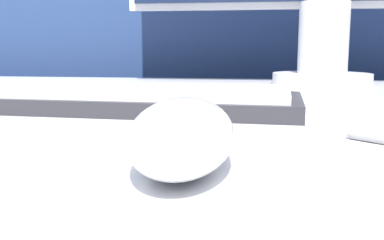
% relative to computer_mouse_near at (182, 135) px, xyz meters
% --- Properties ---
extents(partition_panel, '(5.00, 0.03, 1.21)m').
position_rel_computer_mouse_near_xyz_m(partition_panel, '(-0.05, 0.85, -0.16)').
color(partition_panel, navy).
rests_on(partition_panel, ground_plane).
extents(computer_mouse_near, '(0.06, 0.13, 0.04)m').
position_rel_computer_mouse_near_xyz_m(computer_mouse_near, '(0.00, 0.00, 0.00)').
color(computer_mouse_near, white).
rests_on(computer_mouse_near, desk).
extents(keyboard, '(0.41, 0.16, 0.02)m').
position_rel_computer_mouse_near_xyz_m(keyboard, '(-0.11, 0.23, -0.01)').
color(keyboard, '#28282D').
rests_on(keyboard, desk).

